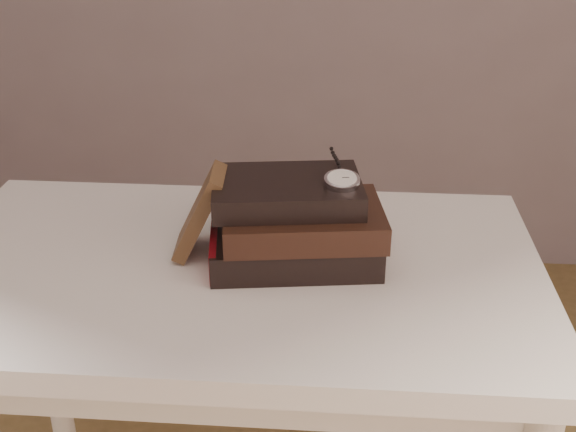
{
  "coord_description": "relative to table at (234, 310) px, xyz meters",
  "views": [
    {
      "loc": [
        0.17,
        -0.68,
        1.34
      ],
      "look_at": [
        0.09,
        0.37,
        0.82
      ],
      "focal_mm": 46.0,
      "sensor_mm": 36.0,
      "label": 1
    }
  ],
  "objects": [
    {
      "name": "journal",
      "position": [
        -0.05,
        0.03,
        0.17
      ],
      "size": [
        0.09,
        0.1,
        0.15
      ],
      "primitive_type": "cube",
      "rotation": [
        0.0,
        0.46,
        0.07
      ],
      "color": "#3A2616",
      "rests_on": "table"
    },
    {
      "name": "eyeglasses",
      "position": [
        -0.01,
        0.1,
        0.17
      ],
      "size": [
        0.13,
        0.14,
        0.05
      ],
      "color": "silver",
      "rests_on": "book_stack"
    },
    {
      "name": "table",
      "position": [
        0.0,
        0.0,
        0.0
      ],
      "size": [
        1.0,
        0.6,
        0.75
      ],
      "color": "white",
      "rests_on": "ground"
    },
    {
      "name": "book_stack",
      "position": [
        0.1,
        0.02,
        0.15
      ],
      "size": [
        0.29,
        0.22,
        0.13
      ],
      "color": "black",
      "rests_on": "table"
    },
    {
      "name": "pocket_watch",
      "position": [
        0.17,
        0.02,
        0.23
      ],
      "size": [
        0.06,
        0.16,
        0.02
      ],
      "color": "silver",
      "rests_on": "book_stack"
    }
  ]
}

